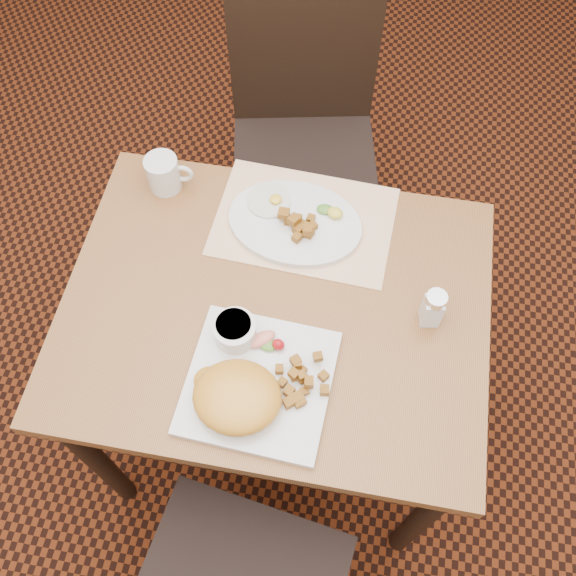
# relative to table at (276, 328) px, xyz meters

# --- Properties ---
(ground) EXTENTS (8.00, 8.00, 0.00)m
(ground) POSITION_rel_table_xyz_m (0.00, 0.00, -0.64)
(ground) COLOR black
(ground) RESTS_ON ground
(table) EXTENTS (0.90, 0.70, 0.75)m
(table) POSITION_rel_table_xyz_m (0.00, 0.00, 0.00)
(table) COLOR brown
(table) RESTS_ON ground
(chair_far) EXTENTS (0.50, 0.51, 0.97)m
(chair_far) POSITION_rel_table_xyz_m (-0.05, 0.71, -0.10)
(chair_far) COLOR black
(chair_far) RESTS_ON ground
(placemat) EXTENTS (0.41, 0.30, 0.00)m
(placemat) POSITION_rel_table_xyz_m (0.03, 0.22, 0.11)
(placemat) COLOR white
(placemat) RESTS_ON table
(plate_square) EXTENTS (0.29, 0.29, 0.02)m
(plate_square) POSITION_rel_table_xyz_m (0.00, -0.18, 0.12)
(plate_square) COLOR silver
(plate_square) RESTS_ON table
(plate_oval) EXTENTS (0.33, 0.26, 0.02)m
(plate_oval) POSITION_rel_table_xyz_m (0.01, 0.21, 0.12)
(plate_oval) COLOR silver
(plate_oval) RESTS_ON placemat
(hollandaise_mound) EXTENTS (0.18, 0.15, 0.06)m
(hollandaise_mound) POSITION_rel_table_xyz_m (-0.03, -0.23, 0.15)
(hollandaise_mound) COLOR gold
(hollandaise_mound) RESTS_ON plate_square
(ramekin) EXTENTS (0.09, 0.09, 0.05)m
(ramekin) POSITION_rel_table_xyz_m (-0.06, -0.09, 0.15)
(ramekin) COLOR silver
(ramekin) RESTS_ON plate_square
(garnish_sq) EXTENTS (0.08, 0.06, 0.03)m
(garnish_sq) POSITION_rel_table_xyz_m (0.00, -0.10, 0.14)
(garnish_sq) COLOR #387223
(garnish_sq) RESTS_ON plate_square
(fried_egg) EXTENTS (0.10, 0.10, 0.02)m
(fried_egg) POSITION_rel_table_xyz_m (-0.06, 0.25, 0.13)
(fried_egg) COLOR white
(fried_egg) RESTS_ON plate_oval
(garnish_ov) EXTENTS (0.06, 0.04, 0.02)m
(garnish_ov) POSITION_rel_table_xyz_m (0.08, 0.24, 0.14)
(garnish_ov) COLOR #387223
(garnish_ov) RESTS_ON plate_oval
(salt_shaker) EXTENTS (0.05, 0.05, 0.10)m
(salt_shaker) POSITION_rel_table_xyz_m (0.32, 0.02, 0.16)
(salt_shaker) COLOR white
(salt_shaker) RESTS_ON table
(coffee_mug) EXTENTS (0.11, 0.08, 0.09)m
(coffee_mug) POSITION_rel_table_xyz_m (-0.31, 0.27, 0.15)
(coffee_mug) COLOR silver
(coffee_mug) RESTS_ON table
(home_fries_sq) EXTENTS (0.11, 0.12, 0.03)m
(home_fries_sq) POSITION_rel_table_xyz_m (0.08, -0.17, 0.14)
(home_fries_sq) COLOR #9A6118
(home_fries_sq) RESTS_ON plate_square
(home_fries_ov) EXTENTS (0.09, 0.08, 0.04)m
(home_fries_ov) POSITION_rel_table_xyz_m (0.02, 0.19, 0.14)
(home_fries_ov) COLOR #9A6118
(home_fries_ov) RESTS_ON plate_oval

